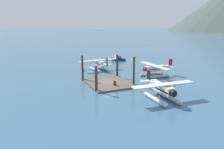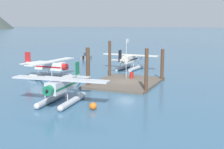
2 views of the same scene
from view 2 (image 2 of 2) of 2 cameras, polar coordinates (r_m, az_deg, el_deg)
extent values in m
plane|color=#38607F|center=(41.33, 2.61, -1.76)|extent=(1200.00, 1200.00, 0.00)
cube|color=brown|center=(41.30, 2.61, -1.55)|extent=(10.97, 8.41, 0.30)
cylinder|color=#4C3323|center=(35.69, 6.57, 0.71)|extent=(0.44, 0.44, 5.33)
cylinder|color=#4C3323|center=(43.75, 9.56, 1.80)|extent=(0.49, 0.49, 4.58)
cylinder|color=#4C3323|center=(38.92, -4.61, 1.36)|extent=(0.51, 0.51, 5.15)
cylinder|color=#4C3323|center=(45.48, -0.44, 2.90)|extent=(0.42, 0.42, 5.63)
cylinder|color=silver|center=(42.49, 2.73, 2.95)|extent=(0.08, 0.08, 5.82)
cube|color=white|center=(42.69, 2.97, 6.43)|extent=(0.90, 0.03, 0.56)
sphere|color=gold|center=(42.25, 2.76, 6.94)|extent=(0.10, 0.10, 0.10)
cylinder|color=#AD1E19|center=(43.86, 3.75, -0.12)|extent=(0.58, 0.58, 0.88)
torus|color=#AD1E19|center=(43.86, 3.75, -0.12)|extent=(0.62, 0.62, 0.04)
sphere|color=orange|center=(28.99, -3.63, -6.04)|extent=(0.71, 0.71, 0.71)
cylinder|color=#B7BABF|center=(54.48, 2.14, 1.38)|extent=(5.62, 0.91, 0.64)
sphere|color=#B7BABF|center=(57.03, 3.27, 1.75)|extent=(0.64, 0.64, 0.64)
cylinder|color=#B7BABF|center=(53.53, 4.58, 1.21)|extent=(5.62, 0.91, 0.64)
sphere|color=#B7BABF|center=(56.12, 5.63, 1.59)|extent=(0.64, 0.64, 0.64)
cylinder|color=#B7BABF|center=(55.48, 2.64, 2.23)|extent=(0.10, 0.10, 0.70)
cylinder|color=#B7BABF|center=(53.30, 1.62, 1.93)|extent=(0.10, 0.10, 0.70)
cylinder|color=#B7BABF|center=(54.55, 5.05, 2.07)|extent=(0.10, 0.10, 0.70)
cylinder|color=#B7BABF|center=(52.33, 4.11, 1.76)|extent=(0.10, 0.10, 0.70)
cube|color=silver|center=(53.78, 3.37, 3.00)|extent=(4.85, 1.47, 1.20)
cube|color=black|center=(53.79, 3.37, 2.90)|extent=(4.76, 1.49, 0.24)
cube|color=#283347|center=(54.73, 3.81, 3.47)|extent=(1.15, 1.11, 0.56)
cube|color=silver|center=(53.98, 3.50, 3.74)|extent=(1.91, 10.46, 0.14)
cylinder|color=black|center=(54.89, 1.37, 3.51)|extent=(0.11, 0.63, 0.84)
cylinder|color=black|center=(53.22, 5.68, 3.27)|extent=(0.11, 0.63, 0.84)
cylinder|color=black|center=(56.27, 4.43, 3.29)|extent=(0.65, 0.99, 0.96)
cone|color=black|center=(56.68, 4.59, 3.34)|extent=(0.37, 0.38, 0.36)
cube|color=silver|center=(50.80, 1.95, 2.73)|extent=(2.22, 0.55, 0.56)
cube|color=black|center=(49.89, 1.54, 3.59)|extent=(1.00, 0.17, 1.90)
cube|color=silver|center=(50.07, 1.58, 2.75)|extent=(0.96, 3.24, 0.10)
cylinder|color=#B7BABF|center=(31.15, -7.50, -5.06)|extent=(5.64, 1.24, 0.64)
sphere|color=#B7BABF|center=(28.72, -9.82, -6.39)|extent=(0.64, 0.64, 0.64)
cylinder|color=#B7BABF|center=(32.24, -11.56, -4.66)|extent=(5.64, 1.24, 0.64)
sphere|color=#B7BABF|center=(29.90, -14.13, -5.90)|extent=(0.64, 0.64, 0.64)
cylinder|color=#B7BABF|center=(29.93, -8.48, -4.37)|extent=(0.10, 0.10, 0.70)
cylinder|color=#B7BABF|center=(32.05, -6.64, -3.38)|extent=(0.10, 0.10, 0.70)
cylinder|color=#B7BABF|center=(31.06, -12.66, -3.98)|extent=(0.10, 0.10, 0.70)
cylinder|color=#B7BABF|center=(33.11, -10.61, -3.06)|extent=(0.10, 0.10, 0.70)
cube|color=silver|center=(31.31, -9.65, -1.99)|extent=(4.91, 1.75, 1.20)
cube|color=#196B47|center=(31.33, -9.65, -2.17)|extent=(4.81, 1.76, 0.24)
cube|color=#283347|center=(30.30, -10.58, -1.77)|extent=(1.21, 1.17, 0.56)
cube|color=silver|center=(30.92, -9.93, -0.88)|extent=(2.51, 10.49, 0.14)
cylinder|color=#196B47|center=(30.06, -6.17, -1.74)|extent=(0.15, 0.63, 0.84)
cylinder|color=#196B47|center=(32.02, -13.43, -1.25)|extent=(0.15, 0.63, 0.84)
cylinder|color=#196B47|center=(28.98, -12.04, -3.01)|extent=(0.70, 1.02, 0.96)
cone|color=black|center=(28.59, -12.47, -3.20)|extent=(0.39, 0.40, 0.36)
cube|color=silver|center=(34.17, -7.22, -0.78)|extent=(2.23, 0.67, 0.56)
cube|color=#196B47|center=(34.83, -6.65, 0.86)|extent=(1.01, 0.23, 1.90)
cube|color=silver|center=(34.87, -6.69, -0.39)|extent=(1.14, 3.27, 0.10)
cylinder|color=#B7BABF|center=(47.08, -10.79, -0.11)|extent=(0.78, 5.61, 0.64)
sphere|color=#B7BABF|center=(45.53, -7.91, -0.36)|extent=(0.64, 0.64, 0.64)
cylinder|color=#B7BABF|center=(45.10, -12.62, -0.60)|extent=(0.78, 5.61, 0.64)
sphere|color=#B7BABF|center=(43.48, -9.68, -0.88)|extent=(0.64, 0.64, 0.64)
cylinder|color=#B7BABF|center=(46.29, -9.60, 0.60)|extent=(0.10, 0.10, 0.70)
cylinder|color=#B7BABF|center=(47.67, -11.99, 0.79)|extent=(0.10, 0.10, 0.70)
cylinder|color=#B7BABF|center=(44.28, -11.41, 0.13)|extent=(0.10, 0.10, 0.70)
cylinder|color=#B7BABF|center=(45.72, -13.85, 0.34)|extent=(0.10, 0.10, 0.70)
cube|color=white|center=(45.83, -11.75, 1.65)|extent=(1.36, 4.83, 1.20)
cube|color=#B21E1E|center=(45.85, -11.75, 1.52)|extent=(1.38, 4.73, 0.24)
cube|color=#283347|center=(45.16, -10.66, 1.99)|extent=(1.08, 1.13, 0.56)
cube|color=white|center=(45.57, -11.48, 2.46)|extent=(10.43, 1.67, 0.14)
cylinder|color=#B21E1E|center=(47.39, -9.90, 2.38)|extent=(0.62, 0.10, 0.84)
cylinder|color=#B21E1E|center=(43.87, -13.15, 1.68)|extent=(0.62, 0.10, 0.84)
cylinder|color=#B21E1E|center=(44.30, -8.94, 1.46)|extent=(0.98, 0.62, 0.96)
cone|color=black|center=(44.05, -8.45, 1.42)|extent=(0.37, 0.36, 0.36)
cube|color=white|center=(47.81, -14.90, 1.97)|extent=(0.50, 2.21, 0.56)
cube|color=#B21E1E|center=(48.28, -15.77, 3.02)|extent=(0.15, 1.00, 1.90)
cube|color=white|center=(48.31, -15.64, 2.13)|extent=(3.22, 0.88, 0.10)
cube|color=gray|center=(69.90, -4.91, 3.23)|extent=(4.40, 2.23, 0.70)
sphere|color=gray|center=(71.89, -4.41, 3.42)|extent=(0.70, 0.70, 0.70)
cube|color=#283347|center=(70.10, -4.85, 3.86)|extent=(1.38, 1.30, 0.80)
cube|color=black|center=(67.72, -5.50, 3.22)|extent=(0.38, 0.41, 0.80)
camera|label=1|loc=(74.78, 24.52, 11.24)|focal=32.67mm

